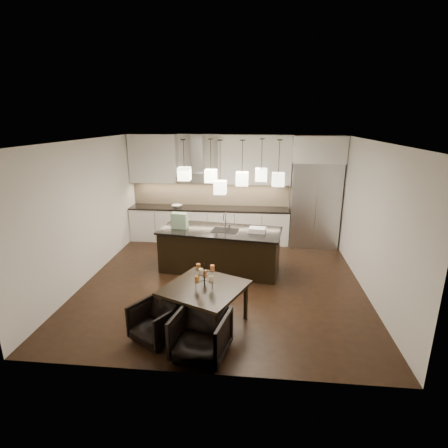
# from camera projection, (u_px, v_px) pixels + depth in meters

# --- Properties ---
(floor) EXTENTS (5.50, 5.50, 0.02)m
(floor) POSITION_uv_depth(u_px,v_px,m) (223.00, 281.00, 7.16)
(floor) COLOR black
(floor) RESTS_ON ground
(ceiling) EXTENTS (5.50, 5.50, 0.02)m
(ceiling) POSITION_uv_depth(u_px,v_px,m) (223.00, 140.00, 6.35)
(ceiling) COLOR white
(ceiling) RESTS_ON wall_back
(wall_back) EXTENTS (5.50, 0.02, 2.80)m
(wall_back) POSITION_uv_depth(u_px,v_px,m) (233.00, 188.00, 9.38)
(wall_back) COLOR silver
(wall_back) RESTS_ON ground
(wall_front) EXTENTS (5.50, 0.02, 2.80)m
(wall_front) POSITION_uv_depth(u_px,v_px,m) (199.00, 276.00, 4.12)
(wall_front) COLOR silver
(wall_front) RESTS_ON ground
(wall_left) EXTENTS (0.02, 5.50, 2.80)m
(wall_left) POSITION_uv_depth(u_px,v_px,m) (87.00, 211.00, 7.02)
(wall_left) COLOR silver
(wall_left) RESTS_ON ground
(wall_right) EXTENTS (0.02, 5.50, 2.80)m
(wall_right) POSITION_uv_depth(u_px,v_px,m) (370.00, 218.00, 6.49)
(wall_right) COLOR silver
(wall_right) RESTS_ON ground
(refrigerator) EXTENTS (1.20, 0.72, 2.15)m
(refrigerator) POSITION_uv_depth(u_px,v_px,m) (314.00, 205.00, 8.91)
(refrigerator) COLOR #B7B7BA
(refrigerator) RESTS_ON floor
(fridge_panel) EXTENTS (1.26, 0.72, 0.65)m
(fridge_panel) POSITION_uv_depth(u_px,v_px,m) (318.00, 149.00, 8.51)
(fridge_panel) COLOR silver
(fridge_panel) RESTS_ON refrigerator
(lower_cabinets) EXTENTS (4.21, 0.62, 0.88)m
(lower_cabinets) POSITION_uv_depth(u_px,v_px,m) (209.00, 225.00, 9.40)
(lower_cabinets) COLOR silver
(lower_cabinets) RESTS_ON floor
(countertop) EXTENTS (4.21, 0.66, 0.04)m
(countertop) POSITION_uv_depth(u_px,v_px,m) (209.00, 208.00, 9.27)
(countertop) COLOR black
(countertop) RESTS_ON lower_cabinets
(backsplash) EXTENTS (4.21, 0.02, 0.63)m
(backsplash) POSITION_uv_depth(u_px,v_px,m) (210.00, 194.00, 9.46)
(backsplash) COLOR #C1AF8D
(backsplash) RESTS_ON countertop
(upper_cab_left) EXTENTS (1.25, 0.35, 1.25)m
(upper_cab_left) POSITION_uv_depth(u_px,v_px,m) (154.00, 159.00, 9.18)
(upper_cab_left) COLOR silver
(upper_cab_left) RESTS_ON wall_back
(upper_cab_right) EXTENTS (1.85, 0.35, 1.25)m
(upper_cab_right) POSITION_uv_depth(u_px,v_px,m) (255.00, 160.00, 8.93)
(upper_cab_right) COLOR silver
(upper_cab_right) RESTS_ON wall_back
(hood_canopy) EXTENTS (0.90, 0.52, 0.24)m
(hood_canopy) POSITION_uv_depth(u_px,v_px,m) (197.00, 177.00, 9.11)
(hood_canopy) COLOR #B7B7BA
(hood_canopy) RESTS_ON wall_back
(hood_chimney) EXTENTS (0.30, 0.28, 0.96)m
(hood_chimney) POSITION_uv_depth(u_px,v_px,m) (198.00, 153.00, 9.04)
(hood_chimney) COLOR #B7B7BA
(hood_chimney) RESTS_ON hood_canopy
(fruit_bowl) EXTENTS (0.34, 0.34, 0.06)m
(fruit_bowl) POSITION_uv_depth(u_px,v_px,m) (177.00, 206.00, 9.29)
(fruit_bowl) COLOR silver
(fruit_bowl) RESTS_ON countertop
(island_body) EXTENTS (2.60, 1.32, 0.87)m
(island_body) POSITION_uv_depth(u_px,v_px,m) (220.00, 251.00, 7.56)
(island_body) COLOR black
(island_body) RESTS_ON floor
(island_top) EXTENTS (2.69, 1.41, 0.04)m
(island_top) POSITION_uv_depth(u_px,v_px,m) (220.00, 231.00, 7.43)
(island_top) COLOR black
(island_top) RESTS_ON island_body
(faucet) EXTENTS (0.13, 0.25, 0.38)m
(faucet) POSITION_uv_depth(u_px,v_px,m) (226.00, 220.00, 7.44)
(faucet) COLOR silver
(faucet) RESTS_ON island_top
(tote_bag) EXTENTS (0.36, 0.22, 0.34)m
(tote_bag) POSITION_uv_depth(u_px,v_px,m) (180.00, 221.00, 7.49)
(tote_bag) COLOR #195C2E
(tote_bag) RESTS_ON island_top
(food_container) EXTENTS (0.37, 0.28, 0.10)m
(food_container) POSITION_uv_depth(u_px,v_px,m) (257.00, 230.00, 7.24)
(food_container) COLOR silver
(food_container) RESTS_ON island_top
(dining_table) EXTENTS (1.49, 1.49, 0.68)m
(dining_table) POSITION_uv_depth(u_px,v_px,m) (205.00, 306.00, 5.52)
(dining_table) COLOR black
(dining_table) RESTS_ON floor
(candelabra) EXTENTS (0.43, 0.43, 0.40)m
(candelabra) POSITION_uv_depth(u_px,v_px,m) (204.00, 275.00, 5.37)
(candelabra) COLOR black
(candelabra) RESTS_ON dining_table
(candle_a) EXTENTS (0.09, 0.09, 0.09)m
(candle_a) POSITION_uv_depth(u_px,v_px,m) (211.00, 279.00, 5.32)
(candle_a) COLOR beige
(candle_a) RESTS_ON candelabra
(candle_b) EXTENTS (0.09, 0.09, 0.09)m
(candle_b) POSITION_uv_depth(u_px,v_px,m) (205.00, 274.00, 5.50)
(candle_b) COLOR #E37C42
(candle_b) RESTS_ON candelabra
(candle_c) EXTENTS (0.09, 0.09, 0.09)m
(candle_c) POSITION_uv_depth(u_px,v_px,m) (197.00, 279.00, 5.32)
(candle_c) COLOR #AA6226
(candle_c) RESTS_ON candelabra
(candle_d) EXTENTS (0.09, 0.09, 0.09)m
(candle_d) POSITION_uv_depth(u_px,v_px,m) (212.00, 268.00, 5.36)
(candle_d) COLOR #E37C42
(candle_d) RESTS_ON candelabra
(candle_e) EXTENTS (0.09, 0.09, 0.09)m
(candle_e) POSITION_uv_depth(u_px,v_px,m) (198.00, 267.00, 5.41)
(candle_e) COLOR #AA6226
(candle_e) RESTS_ON candelabra
(candle_f) EXTENTS (0.09, 0.09, 0.09)m
(candle_f) POSITION_uv_depth(u_px,v_px,m) (201.00, 272.00, 5.23)
(candle_f) COLOR beige
(candle_f) RESTS_ON candelabra
(armchair_left) EXTENTS (0.86, 0.86, 0.58)m
(armchair_left) POSITION_uv_depth(u_px,v_px,m) (156.00, 322.00, 5.17)
(armchair_left) COLOR black
(armchair_left) RESTS_ON floor
(armchair_right) EXTENTS (0.85, 0.87, 0.67)m
(armchair_right) POSITION_uv_depth(u_px,v_px,m) (201.00, 335.00, 4.79)
(armchair_right) COLOR black
(armchair_right) RESTS_ON floor
(pendant_a) EXTENTS (0.24, 0.24, 0.26)m
(pendant_a) POSITION_uv_depth(u_px,v_px,m) (184.00, 174.00, 6.98)
(pendant_a) COLOR #F7F0C9
(pendant_a) RESTS_ON ceiling
(pendant_b) EXTENTS (0.24, 0.24, 0.26)m
(pendant_b) POSITION_uv_depth(u_px,v_px,m) (211.00, 176.00, 7.22)
(pendant_b) COLOR #F7F0C9
(pendant_b) RESTS_ON ceiling
(pendant_c) EXTENTS (0.24, 0.24, 0.26)m
(pendant_c) POSITION_uv_depth(u_px,v_px,m) (242.00, 179.00, 6.84)
(pendant_c) COLOR #F7F0C9
(pendant_c) RESTS_ON ceiling
(pendant_d) EXTENTS (0.24, 0.24, 0.26)m
(pendant_d) POSITION_uv_depth(u_px,v_px,m) (261.00, 175.00, 7.27)
(pendant_d) COLOR #F7F0C9
(pendant_d) RESTS_ON ceiling
(pendant_e) EXTENTS (0.24, 0.24, 0.26)m
(pendant_e) POSITION_uv_depth(u_px,v_px,m) (278.00, 179.00, 6.94)
(pendant_e) COLOR #F7F0C9
(pendant_e) RESTS_ON ceiling
(pendant_f) EXTENTS (0.24, 0.24, 0.26)m
(pendant_f) POSITION_uv_depth(u_px,v_px,m) (220.00, 187.00, 6.91)
(pendant_f) COLOR #F7F0C9
(pendant_f) RESTS_ON ceiling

